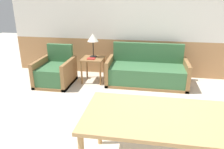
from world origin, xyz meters
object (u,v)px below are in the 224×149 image
Objects in this scene: dining_table at (173,122)px; side_table at (93,62)px; couch at (147,73)px; armchair at (55,73)px; table_lamp at (93,39)px.

side_table is at bearing 120.36° from dining_table.
couch is 2.08× the size of armchair.
couch is 2.75m from dining_table.
armchair is (-2.07, -0.34, -0.01)m from couch.
side_table is at bearing -84.14° from table_lamp.
armchair is 0.90m from side_table.
table_lamp is at bearing 177.91° from couch.
couch is 3.16× the size of side_table.
couch reaches higher than side_table.
table_lamp reaches higher than armchair.
side_table is at bearing 12.07° from armchair.
couch is 2.10m from armchair.
table_lamp reaches higher than couch.
table_lamp is at bearing 119.70° from dining_table.
armchair is 1.59× the size of table_lamp.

